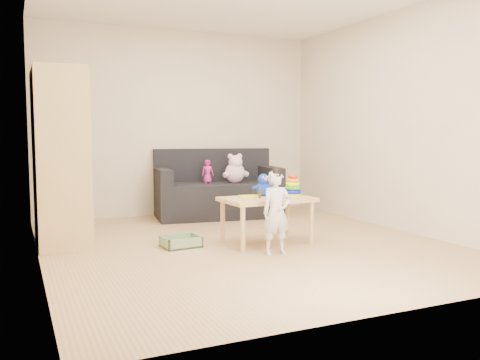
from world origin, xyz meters
name	(u,v)px	position (x,y,z in m)	size (l,w,h in m)	color
room	(246,119)	(0.00, 0.00, 1.30)	(4.50, 4.50, 4.50)	tan
wardrobe	(60,157)	(-1.74, 0.84, 0.90)	(0.50, 1.00, 1.80)	tan
sofa	(218,200)	(0.39, 1.77, 0.24)	(1.68, 0.84, 0.47)	black
play_table	(267,221)	(0.22, -0.06, 0.24)	(0.92, 0.58, 0.49)	#E1C37B
storage_bin	(181,242)	(-0.65, 0.15, 0.06)	(0.37, 0.28, 0.11)	gray
toddler	(277,214)	(0.09, -0.52, 0.39)	(0.29, 0.19, 0.78)	silver
pink_bear	(235,170)	(0.62, 1.69, 0.64)	(0.30, 0.25, 0.34)	#FFBBD5
doll	(208,172)	(0.25, 1.78, 0.63)	(0.16, 0.11, 0.31)	#C82586
ring_stacker	(293,187)	(0.56, -0.01, 0.57)	(0.19, 0.19, 0.22)	#D5DD0B
brown_bottle	(274,187)	(0.39, 0.11, 0.57)	(0.07, 0.07, 0.21)	black
blue_plush	(263,185)	(0.24, 0.09, 0.61)	(0.20, 0.16, 0.24)	#1636C6
wooden_figure	(260,193)	(0.13, -0.07, 0.54)	(0.04, 0.03, 0.10)	brown
yellow_book	(250,196)	(0.07, 0.05, 0.49)	(0.19, 0.19, 0.01)	#FFF81A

